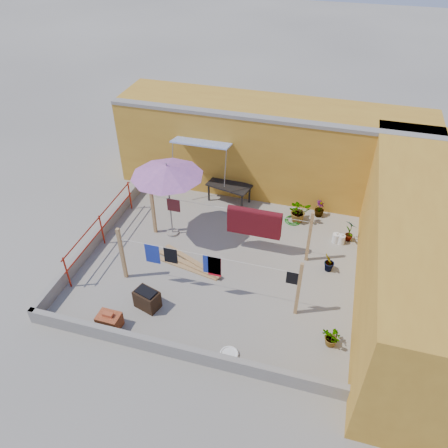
{
  "coord_description": "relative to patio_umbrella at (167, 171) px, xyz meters",
  "views": [
    {
      "loc": [
        2.82,
        -9.48,
        9.1
      ],
      "look_at": [
        0.01,
        0.3,
        1.23
      ],
      "focal_mm": 35.0,
      "sensor_mm": 36.0,
      "label": 1
    }
  ],
  "objects": [
    {
      "name": "water_jug_a",
      "position": [
        5.23,
        1.04,
        -2.23
      ],
      "size": [
        0.24,
        0.24,
        0.37
      ],
      "color": "silver",
      "rests_on": "ground"
    },
    {
      "name": "red_railing",
      "position": [
        -1.92,
        -1.07,
        -1.67
      ],
      "size": [
        0.05,
        4.2,
        1.1
      ],
      "color": "#A22010",
      "rests_on": "ground"
    },
    {
      "name": "clothesline_rig",
      "position": [
        2.54,
        -0.36,
        -1.33
      ],
      "size": [
        5.09,
        2.35,
        1.8
      ],
      "color": "tan",
      "rests_on": "ground"
    },
    {
      "name": "green_hose",
      "position": [
        3.73,
        1.78,
        -2.35
      ],
      "size": [
        0.57,
        0.57,
        0.08
      ],
      "color": "#19721A",
      "rests_on": "ground"
    },
    {
      "name": "ground",
      "position": [
        1.93,
        -0.87,
        -2.39
      ],
      "size": [
        80.0,
        80.0,
        0.0
      ],
      "primitive_type": "plane",
      "color": "#9E998E",
      "rests_on": "ground"
    },
    {
      "name": "parapet_front",
      "position": [
        1.93,
        -4.45,
        -2.17
      ],
      "size": [
        8.3,
        0.16,
        0.44
      ],
      "primitive_type": "cube",
      "color": "gray",
      "rests_on": "ground"
    },
    {
      "name": "water_jug_b",
      "position": [
        5.4,
        1.02,
        -2.23
      ],
      "size": [
        0.23,
        0.23,
        0.36
      ],
      "color": "silver",
      "rests_on": "ground"
    },
    {
      "name": "plant_right_b",
      "position": [
        5.12,
        -0.39,
        -2.05
      ],
      "size": [
        0.34,
        0.4,
        0.68
      ],
      "primitive_type": "imported",
      "rotation": [
        0.0,
        0.0,
        4.6
      ],
      "color": "#225117",
      "rests_on": "ground"
    },
    {
      "name": "plant_back_b",
      "position": [
        4.54,
        2.33,
        -2.09
      ],
      "size": [
        0.43,
        0.43,
        0.61
      ],
      "primitive_type": "imported",
      "rotation": [
        0.0,
        0.0,
        1.26
      ],
      "color": "#225117",
      "rests_on": "ground"
    },
    {
      "name": "wall_right",
      "position": [
        7.13,
        -0.87,
        -0.79
      ],
      "size": [
        2.4,
        9.0,
        3.2
      ],
      "primitive_type": "cube",
      "color": "#C08B2A",
      "rests_on": "ground"
    },
    {
      "name": "brick_stack",
      "position": [
        -0.14,
        -4.07,
        -2.17
      ],
      "size": [
        0.6,
        0.44,
        0.52
      ],
      "color": "#9B4A23",
      "rests_on": "ground"
    },
    {
      "name": "plant_back_a",
      "position": [
        3.89,
        1.84,
        -1.98
      ],
      "size": [
        0.93,
        0.88,
        0.82
      ],
      "primitive_type": "imported",
      "rotation": [
        0.0,
        0.0,
        0.4
      ],
      "color": "#225117",
      "rests_on": "ground"
    },
    {
      "name": "outdoor_table",
      "position": [
        1.3,
        2.33,
        -1.74
      ],
      "size": [
        1.66,
        1.09,
        0.72
      ],
      "color": "black",
      "rests_on": "ground"
    },
    {
      "name": "lumber_pile",
      "position": [
        1.04,
        -1.33,
        -2.32
      ],
      "size": [
        2.29,
        1.03,
        0.14
      ],
      "color": "tan",
      "rests_on": "ground"
    },
    {
      "name": "parapet_left",
      "position": [
        -2.15,
        -0.87,
        -2.17
      ],
      "size": [
        0.16,
        7.3,
        0.44
      ],
      "primitive_type": "cube",
      "color": "gray",
      "rests_on": "ground"
    },
    {
      "name": "brazier",
      "position": [
        0.52,
        -3.16,
        -2.1
      ],
      "size": [
        0.75,
        0.61,
        0.59
      ],
      "color": "black",
      "rests_on": "ground"
    },
    {
      "name": "plant_right_c",
      "position": [
        5.45,
        -3.07,
        -2.11
      ],
      "size": [
        0.65,
        0.64,
        0.55
      ],
      "primitive_type": "imported",
      "rotation": [
        0.0,
        0.0,
        5.61
      ],
      "color": "#225117",
      "rests_on": "ground"
    },
    {
      "name": "white_basin",
      "position": [
        3.07,
        -4.07,
        -2.35
      ],
      "size": [
        0.46,
        0.46,
        0.08
      ],
      "color": "silver",
      "rests_on": "ground"
    },
    {
      "name": "patio_umbrella",
      "position": [
        0.0,
        0.0,
        0.0
      ],
      "size": [
        2.64,
        2.64,
        2.66
      ],
      "color": "gray",
      "rests_on": "ground"
    },
    {
      "name": "wall_back",
      "position": [
        2.42,
        3.82,
        -0.78
      ],
      "size": [
        11.0,
        3.27,
        3.21
      ],
      "color": "#C08B2A",
      "rests_on": "ground"
    },
    {
      "name": "plant_right_a",
      "position": [
        5.63,
        1.23,
        -1.99
      ],
      "size": [
        0.51,
        0.49,
        0.8
      ],
      "primitive_type": "imported",
      "rotation": [
        0.0,
        0.0,
        2.45
      ],
      "color": "#225117",
      "rests_on": "ground"
    }
  ]
}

